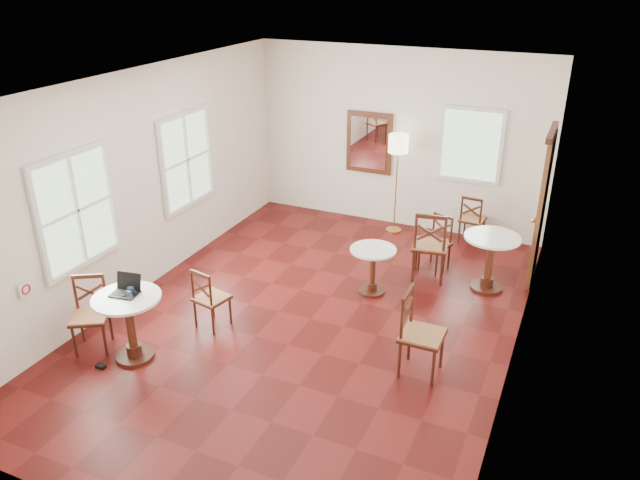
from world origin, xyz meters
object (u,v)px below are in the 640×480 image
Objects in this scene: chair_mid_a at (430,245)px; navy_mug at (131,291)px; power_adapter at (101,366)px; chair_back_a at (472,219)px; laptop at (127,289)px; cafe_table_mid at (373,266)px; chair_near_b at (90,315)px; cafe_table_back at (490,257)px; water_glass at (129,296)px; mouse at (124,296)px; floor_lamp at (398,150)px; cafe_table_near at (130,321)px; chair_mid_b at (420,334)px; chair_near_a at (210,298)px; chair_back_b at (436,243)px.

navy_mug is (-2.59, -3.23, 0.33)m from chair_mid_a.
chair_back_a is at bearing 58.58° from power_adapter.
cafe_table_mid is at bearing 42.03° from laptop.
cafe_table_back is at bearing 9.49° from chair_near_b.
chair_near_b is 8.40× the size of water_glass.
mouse is at bearing 165.26° from water_glass.
laptop is at bearing 62.54° from chair_back_a.
floor_lamp is at bearing 75.20° from mouse.
chair_near_b reaches higher than cafe_table_near.
mouse reaches higher than chair_back_a.
mouse is (-2.93, -4.83, 0.42)m from chair_back_a.
cafe_table_near is at bearing 55.48° from power_adapter.
floor_lamp is 15.32× the size of navy_mug.
cafe_table_mid is 0.40× the size of floor_lamp.
chair_mid_a is 3.21× the size of laptop.
cafe_table_back is 0.48× the size of floor_lamp.
chair_mid_b is at bearing -54.14° from cafe_table_mid.
laptop is at bearing 139.83° from water_glass.
laptop reaches higher than power_adapter.
water_glass is at bearing 81.07° from chair_near_a.
chair_mid_a reaches higher than water_glass.
chair_near_a is 1.14m from water_glass.
chair_mid_a reaches higher than chair_back_b.
water_glass is (0.07, -0.11, 0.01)m from navy_mug.
chair_mid_b reaches higher than mouse.
chair_mid_b is 0.60× the size of floor_lamp.
chair_mid_a is 1.29× the size of chair_back_a.
mouse is at bearing -104.34° from chair_back_b.
chair_near_b is (-0.57, -0.03, -0.05)m from cafe_table_near.
cafe_table_back is 9.69× the size of mouse.
floor_lamp is at bearing 61.60° from laptop.
chair_back_a is at bearing 58.80° from cafe_table_near.
power_adapter is at bearing -137.10° from water_glass.
mouse reaches higher than chair_back_b.
power_adapter is (-0.17, -0.40, -0.84)m from laptop.
chair_near_a is 4.11m from floor_lamp.
chair_back_b reaches higher than power_adapter.
chair_near_b is at bearing 138.96° from power_adapter.
cafe_table_back is 0.89× the size of chair_near_b.
cafe_table_mid is 0.81× the size of chair_back_a.
power_adapter is at bearing -119.42° from mouse.
chair_near_a is (0.45, 0.94, -0.10)m from cafe_table_near.
chair_mid_b is (0.48, -2.21, -0.03)m from chair_mid_a.
floor_lamp is at bearing 99.81° from cafe_table_mid.
cafe_table_back is 7.38× the size of navy_mug.
chair_mid_a is at bearing -120.69° from chair_near_a.
chair_near_a is 4.59m from chair_back_a.
chair_near_a is at bearing -141.26° from cafe_table_back.
cafe_table_mid is 3.69m from power_adapter.
cafe_table_back is 5.21m from power_adapter.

